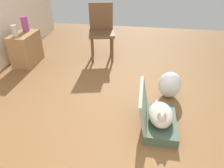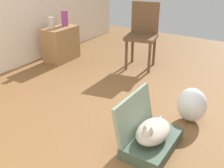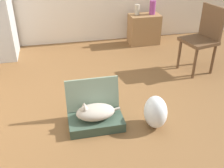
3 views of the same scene
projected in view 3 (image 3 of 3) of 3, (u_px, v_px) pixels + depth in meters
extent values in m
plane|color=brown|center=(105.00, 99.00, 3.64)|extent=(7.68, 7.68, 0.00)
cube|color=#384C3D|center=(96.00, 122.00, 3.12)|extent=(0.62, 0.39, 0.11)
cube|color=gray|center=(92.00, 94.00, 3.17)|extent=(0.62, 0.11, 0.38)
ellipsoid|color=#B2A899|center=(96.00, 112.00, 3.06)|extent=(0.44, 0.28, 0.15)
sphere|color=#B2A899|center=(85.00, 111.00, 3.02)|extent=(0.11, 0.11, 0.11)
cone|color=#B2A899|center=(85.00, 107.00, 2.96)|extent=(0.05, 0.05, 0.05)
cone|color=#B2A899|center=(84.00, 104.00, 3.01)|extent=(0.05, 0.05, 0.05)
cylinder|color=#B2A899|center=(112.00, 110.00, 3.15)|extent=(0.20, 0.03, 0.07)
ellipsoid|color=silver|center=(155.00, 112.00, 3.05)|extent=(0.26, 0.32, 0.39)
cube|color=olive|center=(144.00, 29.00, 5.28)|extent=(0.58, 0.35, 0.57)
cylinder|color=#B7AD99|center=(137.00, 10.00, 5.09)|extent=(0.09, 0.09, 0.19)
cylinder|color=#8C387A|center=(153.00, 7.00, 5.11)|extent=(0.11, 0.11, 0.25)
cylinder|color=brown|center=(179.00, 55.00, 4.33)|extent=(0.04, 0.04, 0.48)
cylinder|color=brown|center=(195.00, 64.00, 4.04)|extent=(0.04, 0.04, 0.48)
cylinder|color=brown|center=(197.00, 51.00, 4.46)|extent=(0.04, 0.04, 0.48)
cylinder|color=brown|center=(213.00, 59.00, 4.17)|extent=(0.04, 0.04, 0.48)
cube|color=brown|center=(198.00, 41.00, 4.12)|extent=(0.54, 0.55, 0.05)
cube|color=brown|center=(212.00, 22.00, 4.06)|extent=(0.14, 0.44, 0.49)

